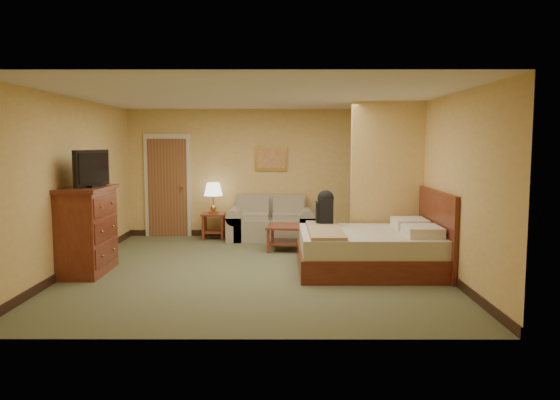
{
  "coord_description": "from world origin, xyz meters",
  "views": [
    {
      "loc": [
        0.38,
        -8.18,
        1.92
      ],
      "look_at": [
        0.36,
        0.6,
        1.0
      ],
      "focal_mm": 35.0,
      "sensor_mm": 36.0,
      "label": 1
    }
  ],
  "objects_px": {
    "loveseat": "(271,225)",
    "coffee_table": "(287,232)",
    "dresser": "(87,230)",
    "bed": "(376,249)"
  },
  "relations": [
    {
      "from": "loveseat",
      "to": "dresser",
      "type": "relative_size",
      "value": 1.35
    },
    {
      "from": "bed",
      "to": "loveseat",
      "type": "bearing_deg",
      "value": 121.52
    },
    {
      "from": "coffee_table",
      "to": "bed",
      "type": "height_order",
      "value": "bed"
    },
    {
      "from": "loveseat",
      "to": "dresser",
      "type": "bearing_deg",
      "value": -133.1
    },
    {
      "from": "coffee_table",
      "to": "bed",
      "type": "distance_m",
      "value": 2.05
    },
    {
      "from": "coffee_table",
      "to": "loveseat",
      "type": "bearing_deg",
      "value": 105.79
    },
    {
      "from": "coffee_table",
      "to": "bed",
      "type": "xyz_separation_m",
      "value": [
        1.33,
        -1.57,
        0.01
      ]
    },
    {
      "from": "loveseat",
      "to": "coffee_table",
      "type": "xyz_separation_m",
      "value": [
        0.31,
        -1.1,
        0.04
      ]
    },
    {
      "from": "coffee_table",
      "to": "dresser",
      "type": "bearing_deg",
      "value": -149.76
    },
    {
      "from": "coffee_table",
      "to": "bed",
      "type": "relative_size",
      "value": 0.35
    }
  ]
}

